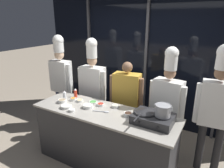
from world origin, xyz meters
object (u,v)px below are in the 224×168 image
object	(u,v)px
prep_bowl_chili_flakes	(101,104)
person_guest	(127,97)
prep_bowl_soy_glaze	(128,114)
chef_line	(167,99)
prep_bowl_scallions	(93,102)
prep_bowl_rice	(72,110)
prep_bowl_onion	(88,106)
portable_stove	(153,118)
prep_bowl_ginger	(80,100)
frying_pan	(145,111)
stock_pot	(163,110)
chef_pastry	(217,103)
chef_sous	(93,83)
chef_head	(61,75)
prep_bowl_mushrooms	(62,101)
squeeze_bottle_clear	(65,95)
serving_spoon_slotted	(104,112)
prep_bowl_bean_sprouts	(66,106)
prep_bowl_noodles	(115,106)
prep_bowl_carrots	(73,99)
squeeze_bottle_chili	(75,93)

from	to	relation	value
prep_bowl_chili_flakes	person_guest	xyz separation A→B (m)	(0.20, 0.51, -0.02)
prep_bowl_soy_glaze	chef_line	size ratio (longest dim) A/B	0.07
prep_bowl_scallions	person_guest	world-z (taller)	person_guest
prep_bowl_rice	prep_bowl_onion	bearing A→B (deg)	59.64
prep_bowl_onion	chef_line	world-z (taller)	chef_line
portable_stove	prep_bowl_ginger	size ratio (longest dim) A/B	4.41
frying_pan	stock_pot	world-z (taller)	stock_pot
chef_pastry	chef_sous	bearing A→B (deg)	-4.73
person_guest	frying_pan	bearing A→B (deg)	125.15
prep_bowl_chili_flakes	chef_head	distance (m)	1.35
portable_stove	chef_pastry	size ratio (longest dim) A/B	0.27
stock_pot	person_guest	size ratio (longest dim) A/B	0.15
prep_bowl_ginger	chef_head	size ratio (longest dim) A/B	0.06
person_guest	prep_bowl_mushrooms	bearing A→B (deg)	34.78
prep_bowl_scallions	stock_pot	bearing A→B (deg)	-5.04
person_guest	squeeze_bottle_clear	bearing A→B (deg)	27.20
person_guest	portable_stove	bearing A→B (deg)	130.81
serving_spoon_slotted	prep_bowl_rice	bearing A→B (deg)	-152.20
prep_bowl_chili_flakes	person_guest	distance (m)	0.55
prep_bowl_rice	chef_head	xyz separation A→B (m)	(-1.00, 0.84, 0.17)
prep_bowl_bean_sprouts	prep_bowl_scallions	bearing A→B (deg)	50.79
prep_bowl_ginger	prep_bowl_bean_sprouts	bearing A→B (deg)	-94.85
prep_bowl_noodles	chef_head	world-z (taller)	chef_head
prep_bowl_carrots	chef_sous	distance (m)	0.58
prep_bowl_mushrooms	prep_bowl_rice	xyz separation A→B (m)	(0.35, -0.17, -0.01)
serving_spoon_slotted	chef_head	bearing A→B (deg)	156.35
prep_bowl_carrots	chef_sous	size ratio (longest dim) A/B	0.05
prep_bowl_bean_sprouts	prep_bowl_noodles	bearing A→B (deg)	31.04
stock_pot	chef_head	size ratio (longest dim) A/B	0.12
prep_bowl_noodles	serving_spoon_slotted	world-z (taller)	prep_bowl_noodles
portable_stove	chef_pastry	world-z (taller)	chef_pastry
prep_bowl_rice	frying_pan	bearing A→B (deg)	15.18
frying_pan	prep_bowl_carrots	world-z (taller)	frying_pan
frying_pan	prep_bowl_rice	bearing A→B (deg)	-164.82
prep_bowl_chili_flakes	prep_bowl_rice	bearing A→B (deg)	-123.59
person_guest	chef_pastry	size ratio (longest dim) A/B	0.80
chef_sous	chef_line	size ratio (longest dim) A/B	1.03
prep_bowl_bean_sprouts	prep_bowl_rice	size ratio (longest dim) A/B	1.75
prep_bowl_chili_flakes	prep_bowl_carrots	size ratio (longest dim) A/B	1.17
prep_bowl_onion	prep_bowl_bean_sprouts	xyz separation A→B (m)	(-0.28, -0.16, -0.00)
prep_bowl_ginger	chef_line	bearing A→B (deg)	23.79
prep_bowl_carrots	serving_spoon_slotted	xyz separation A→B (m)	(0.67, -0.10, -0.02)
prep_bowl_soy_glaze	prep_bowl_rice	distance (m)	0.82
squeeze_bottle_chili	prep_bowl_mushrooms	bearing A→B (deg)	-97.42
squeeze_bottle_chili	prep_bowl_chili_flakes	size ratio (longest dim) A/B	1.42
prep_bowl_scallions	squeeze_bottle_chili	bearing A→B (deg)	168.76
squeeze_bottle_clear	prep_bowl_soy_glaze	size ratio (longest dim) A/B	1.23
chef_head	chef_pastry	world-z (taller)	chef_head
frying_pan	prep_bowl_onion	world-z (taller)	frying_pan
prep_bowl_chili_flakes	chef_pastry	world-z (taller)	chef_pastry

